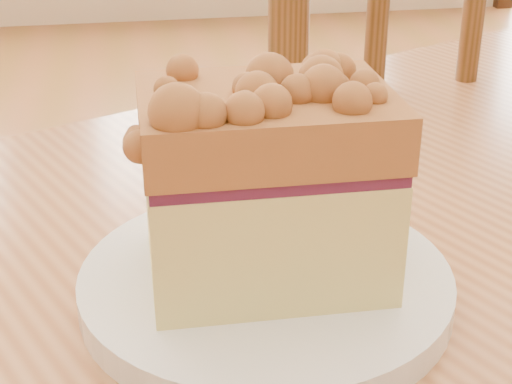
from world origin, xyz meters
TOP-DOWN VIEW (x-y plane):
  - cafe_chair_main at (-0.02, 0.69)m, footprint 0.46×0.46m
  - plate at (-0.29, 0.18)m, footprint 0.20×0.20m
  - cake_slice at (-0.29, 0.18)m, footprint 0.14×0.10m

SIDE VIEW (x-z plane):
  - cafe_chair_main at x=-0.02m, z-range 0.01..1.01m
  - plate at x=-0.29m, z-range 0.75..0.77m
  - cake_slice at x=-0.29m, z-range 0.77..0.89m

